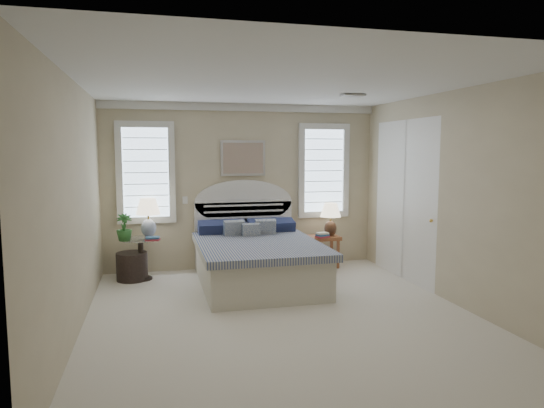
{
  "coord_description": "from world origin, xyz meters",
  "views": [
    {
      "loc": [
        -1.43,
        -5.38,
        1.95
      ],
      "look_at": [
        0.13,
        1.0,
        1.22
      ],
      "focal_mm": 32.0,
      "sensor_mm": 36.0,
      "label": 1
    }
  ],
  "objects_px": {
    "floor_pot": "(132,266)",
    "lamp_right": "(331,216)",
    "bed": "(256,257)",
    "lamp_left": "(148,213)",
    "nightstand_right": "(324,244)",
    "side_table_left": "(141,254)"
  },
  "relations": [
    {
      "from": "floor_pot",
      "to": "lamp_right",
      "type": "relative_size",
      "value": 0.83
    },
    {
      "from": "lamp_right",
      "to": "bed",
      "type": "bearing_deg",
      "value": -154.49
    },
    {
      "from": "side_table_left",
      "to": "lamp_left",
      "type": "bearing_deg",
      "value": 46.43
    },
    {
      "from": "bed",
      "to": "nightstand_right",
      "type": "height_order",
      "value": "bed"
    },
    {
      "from": "nightstand_right",
      "to": "lamp_left",
      "type": "xyz_separation_m",
      "value": [
        -2.83,
        0.03,
        0.61
      ]
    },
    {
      "from": "side_table_left",
      "to": "lamp_left",
      "type": "height_order",
      "value": "lamp_left"
    },
    {
      "from": "lamp_left",
      "to": "floor_pot",
      "type": "bearing_deg",
      "value": -154.2
    },
    {
      "from": "floor_pot",
      "to": "lamp_right",
      "type": "distance_m",
      "value": 3.26
    },
    {
      "from": "bed",
      "to": "floor_pot",
      "type": "relative_size",
      "value": 4.93
    },
    {
      "from": "floor_pot",
      "to": "lamp_left",
      "type": "bearing_deg",
      "value": 25.8
    },
    {
      "from": "nightstand_right",
      "to": "lamp_right",
      "type": "bearing_deg",
      "value": -10.45
    },
    {
      "from": "floor_pot",
      "to": "lamp_left",
      "type": "height_order",
      "value": "lamp_left"
    },
    {
      "from": "floor_pot",
      "to": "lamp_right",
      "type": "bearing_deg",
      "value": 1.35
    },
    {
      "from": "side_table_left",
      "to": "lamp_right",
      "type": "height_order",
      "value": "lamp_right"
    },
    {
      "from": "bed",
      "to": "lamp_right",
      "type": "xyz_separation_m",
      "value": [
        1.41,
        0.67,
        0.48
      ]
    },
    {
      "from": "side_table_left",
      "to": "nightstand_right",
      "type": "relative_size",
      "value": 1.19
    },
    {
      "from": "floor_pot",
      "to": "lamp_right",
      "type": "xyz_separation_m",
      "value": [
        3.19,
        0.08,
        0.66
      ]
    },
    {
      "from": "nightstand_right",
      "to": "bed",
      "type": "bearing_deg",
      "value": -151.97
    },
    {
      "from": "lamp_right",
      "to": "floor_pot",
      "type": "bearing_deg",
      "value": -178.65
    },
    {
      "from": "lamp_left",
      "to": "side_table_left",
      "type": "bearing_deg",
      "value": -133.57
    },
    {
      "from": "bed",
      "to": "floor_pot",
      "type": "distance_m",
      "value": 1.89
    },
    {
      "from": "nightstand_right",
      "to": "lamp_right",
      "type": "relative_size",
      "value": 0.95
    }
  ]
}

